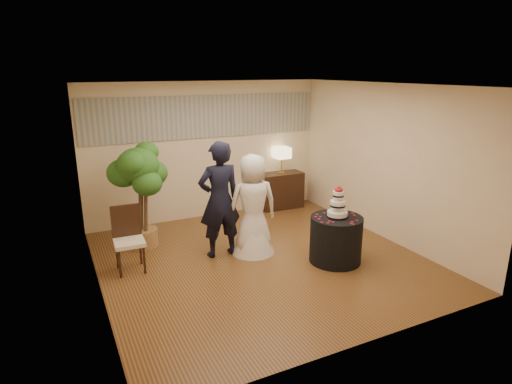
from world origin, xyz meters
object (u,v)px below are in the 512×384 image
ficus_tree (140,196)px  wedding_cake (338,202)px  cake_table (336,239)px  side_chair (129,240)px  table_lamp (282,160)px  groom (219,200)px  console (281,190)px  bride (253,204)px

ficus_tree → wedding_cake: bearing=-36.5°
cake_table → side_chair: size_ratio=0.82×
cake_table → ficus_tree: size_ratio=0.45×
cake_table → table_lamp: (0.57, 2.83, 0.71)m
groom → ficus_tree: groom is taller
groom → console: bearing=-139.8°
ficus_tree → side_chair: (-0.38, -0.88, -0.42)m
groom → wedding_cake: bearing=147.3°
cake_table → wedding_cake: (0.00, 0.00, 0.64)m
wedding_cake → ficus_tree: (-2.68, 1.98, -0.08)m
table_lamp → ficus_tree: size_ratio=0.31×
groom → wedding_cake: size_ratio=3.78×
console → table_lamp: bearing=0.0°
cake_table → table_lamp: 2.98m
bride → console: 2.56m
bride → console: size_ratio=1.78×
cake_table → console: size_ratio=0.87×
cake_table → console: 2.89m
bride → ficus_tree: 1.95m
groom → side_chair: size_ratio=1.91×
cake_table → wedding_cake: wedding_cake is taller
console → cake_table: bearing=-99.5°
table_lamp → ficus_tree: 3.37m
cake_table → ficus_tree: (-2.68, 1.98, 0.55)m
wedding_cake → groom: bearing=146.5°
ficus_tree → side_chair: ficus_tree is taller
console → ficus_tree: bearing=-163.4°
groom → table_lamp: size_ratio=3.35×
bride → wedding_cake: 1.40m
groom → wedding_cake: 1.90m
console → groom: bearing=-138.6°
groom → wedding_cake: (1.59, -1.05, 0.04)m
wedding_cake → console: 2.95m
groom → side_chair: groom is taller
console → side_chair: side_chair is taller
groom → console: size_ratio=2.02×
cake_table → side_chair: side_chair is taller
groom → table_lamp: groom is taller
bride → side_chair: (-2.01, 0.19, -0.35)m
groom → bride: (0.54, -0.14, -0.12)m
groom → bride: 0.57m
bride → groom: bearing=-6.6°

